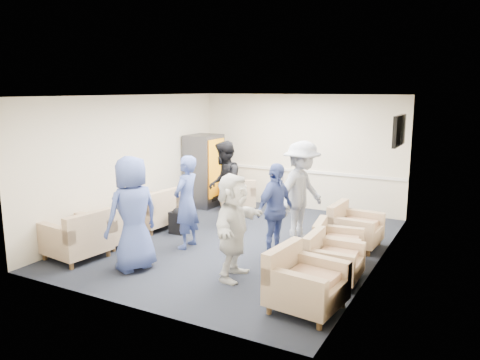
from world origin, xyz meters
The scene contains 25 objects.
floor centered at (0.00, 0.00, 0.00)m, with size 6.00×6.00×0.00m, color black.
ceiling centered at (0.00, 0.00, 2.70)m, with size 6.00×6.00×0.00m, color silver.
back_wall centered at (0.00, 3.00, 1.35)m, with size 5.00×0.02×2.70m, color beige.
front_wall centered at (0.00, -3.00, 1.35)m, with size 5.00×0.02×2.70m, color beige.
left_wall centered at (-2.50, 0.00, 1.35)m, with size 0.02×6.00×2.70m, color beige.
right_wall centered at (2.50, 0.00, 1.35)m, with size 0.02×6.00×2.70m, color beige.
chair_rail centered at (0.00, 2.98, 0.90)m, with size 4.98×0.04×0.06m, color white.
tv centered at (2.44, 1.80, 2.05)m, with size 0.10×1.00×0.58m.
armchair_left_near centered at (-1.98, -2.04, 0.36)m, with size 1.00×1.00×0.72m.
armchair_left_mid centered at (-1.98, -1.16, 0.31)m, with size 0.80×0.80×0.62m.
armchair_left_far centered at (-1.99, -0.05, 0.35)m, with size 0.97×0.97×0.70m.
armchair_right_near centered at (2.00, -2.00, 0.34)m, with size 0.95×0.95×0.69m.
armchair_right_midnear centered at (2.03, -0.92, 0.30)m, with size 0.78×0.78×0.61m.
armchair_right_midfar centered at (1.89, -0.21, 0.30)m, with size 0.86×0.86×0.60m.
armchair_right_far centered at (1.91, 0.76, 0.33)m, with size 0.87×0.87×0.66m.
armchair_corner centered at (-1.21, 2.14, 0.32)m, with size 1.11×1.11×0.64m.
vending_machine centered at (-2.09, 2.08, 0.87)m, with size 0.71×0.82×1.74m.
backpack centered at (-1.34, -0.09, 0.27)m, with size 0.31×0.23×0.52m.
pillow centered at (-1.99, -2.03, 0.55)m, with size 0.50×0.37×0.14m, color beige.
person_front_left centered at (-0.85, -1.94, 0.91)m, with size 0.89×0.58×1.82m, color #3E5095.
person_mid_left centered at (-0.71, -0.68, 0.84)m, with size 0.61×0.40×1.67m, color #3E5095.
person_back_left centered at (-0.78, 0.78, 0.89)m, with size 0.87×0.67×1.78m, color black.
person_back_right centered at (0.96, 0.65, 0.94)m, with size 1.22×0.70×1.89m, color beige.
person_mid_right centered at (0.84, -0.29, 0.80)m, with size 0.94×0.39×1.60m, color #3E5095.
person_front_right centered at (0.70, -1.50, 0.81)m, with size 1.50×0.48×1.61m, color silver.
Camera 1 is at (3.95, -7.36, 2.82)m, focal length 35.00 mm.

